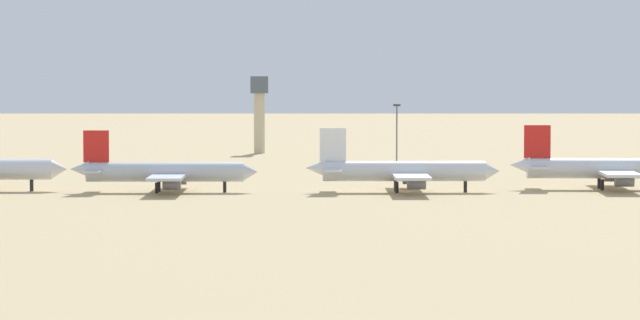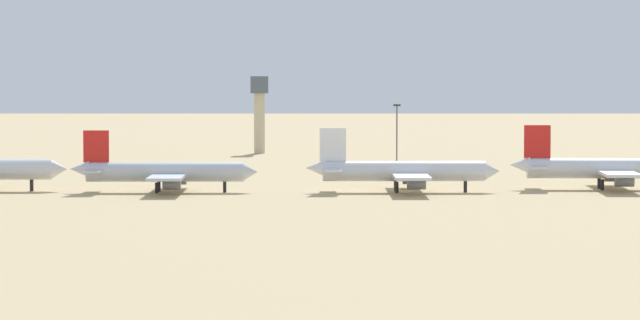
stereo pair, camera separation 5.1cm
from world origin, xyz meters
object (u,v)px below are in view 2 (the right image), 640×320
object	(u,v)px
parked_jet_red_2	(163,172)
parked_jet_red_4	(607,169)
light_pole_mid	(397,131)
parked_jet_white_3	(402,171)
control_tower	(259,107)

from	to	relation	value
parked_jet_red_2	parked_jet_red_4	distance (m)	86.23
parked_jet_red_4	light_pole_mid	xyz separation A→B (m)	(-33.49, 79.31, 4.85)
parked_jet_red_2	light_pole_mid	distance (m)	98.51
parked_jet_white_3	light_pole_mid	world-z (taller)	light_pole_mid
parked_jet_red_2	parked_jet_red_4	xyz separation A→B (m)	(86.15, 3.79, 0.25)
light_pole_mid	parked_jet_red_4	bearing A→B (deg)	-67.11
parked_jet_white_3	parked_jet_red_4	world-z (taller)	parked_jet_red_4
parked_jet_red_2	control_tower	distance (m)	159.29
parked_jet_red_2	control_tower	size ratio (longest dim) A/B	1.58
parked_jet_red_2	parked_jet_red_4	world-z (taller)	parked_jet_red_4
light_pole_mid	control_tower	bearing A→B (deg)	114.05
parked_jet_white_3	parked_jet_red_4	size ratio (longest dim) A/B	0.97
parked_jet_white_3	light_pole_mid	xyz separation A→B (m)	(7.23, 84.83, 4.96)
parked_jet_red_4	light_pole_mid	size ratio (longest dim) A/B	2.46
parked_jet_white_3	control_tower	bearing A→B (deg)	101.77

